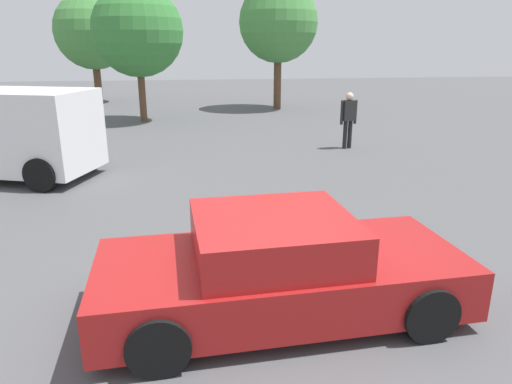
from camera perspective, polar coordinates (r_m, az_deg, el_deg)
The scene contains 6 objects.
ground_plane at distance 5.97m, azimuth 1.53°, elevation -13.75°, with size 80.00×80.00×0.00m, color #515154.
sedan_foreground at distance 5.58m, azimuth 2.86°, elevation -9.35°, with size 4.36×2.10×1.24m.
pedestrian at distance 14.80m, azimuth 11.27°, elevation 9.19°, with size 0.56×0.32×1.73m.
tree_back_left at distance 28.01m, azimuth -19.37°, elevation 18.08°, with size 4.06×4.06×5.85m.
tree_back_center at distance 20.33m, azimuth -14.29°, elevation 18.54°, with size 3.64×3.64×5.46m.
tree_back_right at distance 24.02m, azimuth 2.74°, elevation 20.00°, with size 3.83×3.83×6.07m.
Camera 1 is at (-0.91, -5.02, 3.10)m, focal length 32.67 mm.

